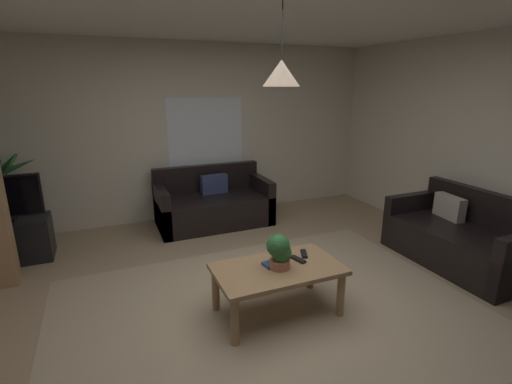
{
  "coord_description": "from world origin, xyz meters",
  "views": [
    {
      "loc": [
        -1.25,
        -2.65,
        1.99
      ],
      "look_at": [
        0.0,
        0.3,
        1.05
      ],
      "focal_mm": 25.96,
      "sensor_mm": 36.0,
      "label": 1
    }
  ],
  "objects_px": {
    "remote_on_table_0": "(304,254)",
    "pendant_lamp": "(281,73)",
    "potted_plant_on_table": "(279,251)",
    "coffee_table": "(278,274)",
    "book_on_table_0": "(270,265)",
    "potted_palm_corner": "(3,198)",
    "tv_stand": "(8,241)",
    "remote_on_table_1": "(298,259)",
    "couch_under_window": "(213,205)",
    "couch_right_side": "(460,240)"
  },
  "relations": [
    {
      "from": "couch_under_window",
      "to": "remote_on_table_1",
      "type": "distance_m",
      "value": 2.36
    },
    {
      "from": "coffee_table",
      "to": "book_on_table_0",
      "type": "bearing_deg",
      "value": 140.98
    },
    {
      "from": "remote_on_table_1",
      "to": "pendant_lamp",
      "type": "distance_m",
      "value": 1.62
    },
    {
      "from": "remote_on_table_0",
      "to": "remote_on_table_1",
      "type": "xyz_separation_m",
      "value": [
        -0.11,
        -0.08,
        0.0
      ]
    },
    {
      "from": "remote_on_table_0",
      "to": "pendant_lamp",
      "type": "bearing_deg",
      "value": 43.02
    },
    {
      "from": "couch_under_window",
      "to": "book_on_table_0",
      "type": "xyz_separation_m",
      "value": [
        -0.17,
        -2.34,
        0.19
      ]
    },
    {
      "from": "coffee_table",
      "to": "book_on_table_0",
      "type": "height_order",
      "value": "book_on_table_0"
    },
    {
      "from": "book_on_table_0",
      "to": "potted_plant_on_table",
      "type": "bearing_deg",
      "value": -48.39
    },
    {
      "from": "remote_on_table_0",
      "to": "couch_under_window",
      "type": "bearing_deg",
      "value": -61.73
    },
    {
      "from": "potted_palm_corner",
      "to": "pendant_lamp",
      "type": "relative_size",
      "value": 2.11
    },
    {
      "from": "book_on_table_0",
      "to": "remote_on_table_1",
      "type": "relative_size",
      "value": 0.74
    },
    {
      "from": "remote_on_table_1",
      "to": "tv_stand",
      "type": "xyz_separation_m",
      "value": [
        -2.63,
        2.08,
        -0.22
      ]
    },
    {
      "from": "book_on_table_0",
      "to": "potted_plant_on_table",
      "type": "relative_size",
      "value": 0.38
    },
    {
      "from": "book_on_table_0",
      "to": "remote_on_table_0",
      "type": "xyz_separation_m",
      "value": [
        0.38,
        0.08,
        -0.0
      ]
    },
    {
      "from": "potted_plant_on_table",
      "to": "remote_on_table_1",
      "type": "bearing_deg",
      "value": 14.94
    },
    {
      "from": "coffee_table",
      "to": "potted_palm_corner",
      "type": "distance_m",
      "value": 3.62
    },
    {
      "from": "potted_plant_on_table",
      "to": "pendant_lamp",
      "type": "bearing_deg",
      "value": 97.32
    },
    {
      "from": "couch_right_side",
      "to": "potted_plant_on_table",
      "type": "xyz_separation_m",
      "value": [
        -2.36,
        -0.09,
        0.34
      ]
    },
    {
      "from": "coffee_table",
      "to": "potted_plant_on_table",
      "type": "relative_size",
      "value": 3.54
    },
    {
      "from": "remote_on_table_0",
      "to": "potted_plant_on_table",
      "type": "bearing_deg",
      "value": 46.03
    },
    {
      "from": "tv_stand",
      "to": "pendant_lamp",
      "type": "relative_size",
      "value": 1.48
    },
    {
      "from": "coffee_table",
      "to": "potted_plant_on_table",
      "type": "bearing_deg",
      "value": -82.68
    },
    {
      "from": "couch_right_side",
      "to": "book_on_table_0",
      "type": "bearing_deg",
      "value": -89.35
    },
    {
      "from": "remote_on_table_0",
      "to": "remote_on_table_1",
      "type": "height_order",
      "value": "same"
    },
    {
      "from": "couch_right_side",
      "to": "potted_plant_on_table",
      "type": "distance_m",
      "value": 2.38
    },
    {
      "from": "couch_right_side",
      "to": "pendant_lamp",
      "type": "height_order",
      "value": "pendant_lamp"
    },
    {
      "from": "tv_stand",
      "to": "remote_on_table_1",
      "type": "bearing_deg",
      "value": -38.26
    },
    {
      "from": "couch_under_window",
      "to": "potted_palm_corner",
      "type": "distance_m",
      "value": 2.65
    },
    {
      "from": "tv_stand",
      "to": "book_on_table_0",
      "type": "bearing_deg",
      "value": -41.33
    },
    {
      "from": "book_on_table_0",
      "to": "potted_palm_corner",
      "type": "distance_m",
      "value": 3.55
    },
    {
      "from": "couch_under_window",
      "to": "pendant_lamp",
      "type": "relative_size",
      "value": 2.65
    },
    {
      "from": "potted_palm_corner",
      "to": "pendant_lamp",
      "type": "distance_m",
      "value": 3.88
    },
    {
      "from": "couch_under_window",
      "to": "potted_plant_on_table",
      "type": "xyz_separation_m",
      "value": [
        -0.12,
        -2.41,
        0.34
      ]
    },
    {
      "from": "potted_plant_on_table",
      "to": "potted_palm_corner",
      "type": "distance_m",
      "value": 3.62
    },
    {
      "from": "remote_on_table_0",
      "to": "coffee_table",
      "type": "bearing_deg",
      "value": 43.02
    },
    {
      "from": "book_on_table_0",
      "to": "pendant_lamp",
      "type": "xyz_separation_m",
      "value": [
        0.05,
        -0.04,
        1.6
      ]
    },
    {
      "from": "book_on_table_0",
      "to": "coffee_table",
      "type": "bearing_deg",
      "value": -39.02
    },
    {
      "from": "book_on_table_0",
      "to": "potted_palm_corner",
      "type": "bearing_deg",
      "value": 133.45
    },
    {
      "from": "coffee_table",
      "to": "remote_on_table_0",
      "type": "relative_size",
      "value": 6.93
    },
    {
      "from": "remote_on_table_0",
      "to": "pendant_lamp",
      "type": "height_order",
      "value": "pendant_lamp"
    },
    {
      "from": "tv_stand",
      "to": "pendant_lamp",
      "type": "xyz_separation_m",
      "value": [
        2.41,
        -2.11,
        1.82
      ]
    },
    {
      "from": "remote_on_table_0",
      "to": "tv_stand",
      "type": "relative_size",
      "value": 0.18
    },
    {
      "from": "couch_right_side",
      "to": "book_on_table_0",
      "type": "height_order",
      "value": "couch_right_side"
    },
    {
      "from": "couch_under_window",
      "to": "potted_palm_corner",
      "type": "height_order",
      "value": "potted_palm_corner"
    },
    {
      "from": "pendant_lamp",
      "to": "potted_plant_on_table",
      "type": "bearing_deg",
      "value": -82.68
    },
    {
      "from": "tv_stand",
      "to": "couch_right_side",
      "type": "bearing_deg",
      "value": -23.22
    },
    {
      "from": "remote_on_table_1",
      "to": "potted_plant_on_table",
      "type": "bearing_deg",
      "value": -0.73
    },
    {
      "from": "couch_right_side",
      "to": "pendant_lamp",
      "type": "relative_size",
      "value": 2.54
    },
    {
      "from": "remote_on_table_1",
      "to": "remote_on_table_0",
      "type": "bearing_deg",
      "value": -158.85
    },
    {
      "from": "pendant_lamp",
      "to": "potted_palm_corner",
      "type": "bearing_deg",
      "value": 133.59
    }
  ]
}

